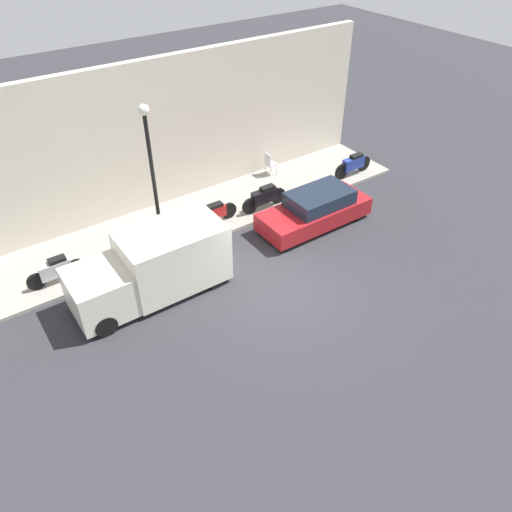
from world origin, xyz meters
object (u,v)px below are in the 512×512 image
Objects in this scene: motorcycle_blue at (353,164)px; motorcycle_black at (264,197)px; parked_car at (315,210)px; streetlamp at (152,166)px; delivery_van at (152,266)px; scooter_silver at (56,270)px; motorcycle_red at (211,214)px; cafe_chair at (270,163)px.

motorcycle_black is at bearing 90.56° from motorcycle_blue.
parked_car is at bearing -151.71° from motorcycle_black.
motorcycle_black is 0.38× the size of streetlamp.
scooter_silver is at bearing 47.71° from delivery_van.
parked_car is at bearing -89.00° from delivery_van.
parked_car reaches higher than motorcycle_black.
parked_car reaches higher than motorcycle_red.
streetlamp is (-0.53, -3.33, 2.76)m from scooter_silver.
cafe_chair is (1.84, -3.89, 0.11)m from motorcycle_red.
motorcycle_black is (-0.04, 4.56, 0.00)m from motorcycle_blue.
streetlamp is at bearing 94.59° from motorcycle_black.
motorcycle_red is (1.98, 3.14, -0.07)m from parked_car.
scooter_silver is at bearing 89.38° from motorcycle_blue.
motorcycle_blue is at bearing -91.25° from motorcycle_red.
streetlamp is (-0.54, 2.20, 2.78)m from motorcycle_red.
delivery_van is 2.45× the size of motorcycle_blue.
cafe_chair reaches higher than motorcycle_black.
streetlamp is (-0.35, 4.37, 2.74)m from motorcycle_black.
motorcycle_blue is at bearing -78.99° from delivery_van.
cafe_chair is (2.38, -6.08, -2.67)m from streetlamp.
motorcycle_blue is 0.91× the size of motorcycle_red.
motorcycle_red is at bearing 57.78° from parked_car.
motorcycle_blue is 9.35m from streetlamp.
parked_car is 8.88m from scooter_silver.
parked_car is 6.15m from streetlamp.
delivery_van reaches higher than cafe_chair.
motorcycle_blue is 6.74m from motorcycle_red.
delivery_van is at bearing -132.29° from scooter_silver.
motorcycle_red is 0.41× the size of streetlamp.
parked_car is 2.03m from motorcycle_black.
parked_car is 3.89m from cafe_chair.
scooter_silver reaches higher than motorcycle_red.
scooter_silver is at bearing 77.23° from parked_car.
streetlamp is at bearing 74.95° from parked_car.
motorcycle_blue is (1.83, -3.60, -0.03)m from parked_car.
parked_car is 0.82× the size of streetlamp.
streetlamp is at bearing -34.20° from delivery_van.
delivery_van is 3.89m from motorcycle_red.
delivery_van is 2.42× the size of motorcycle_black.
motorcycle_red is 5.53m from scooter_silver.
parked_car is 2.19× the size of motorcycle_blue.
streetlamp is at bearing 103.89° from motorcycle_red.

